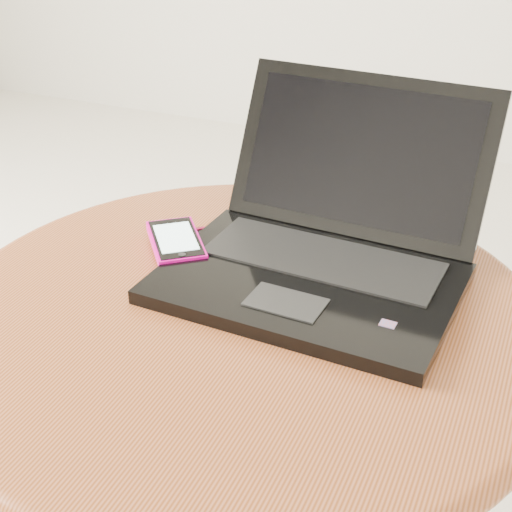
% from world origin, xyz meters
% --- Properties ---
extents(table, '(0.70, 0.70, 0.55)m').
position_xyz_m(table, '(0.09, 0.03, 0.44)').
color(table, '#582711').
rests_on(table, ground).
extents(laptop, '(0.35, 0.35, 0.20)m').
position_xyz_m(laptop, '(0.15, 0.14, 0.59)').
color(laptop, black).
rests_on(laptop, table).
extents(phone_black, '(0.11, 0.11, 0.01)m').
position_xyz_m(phone_black, '(-0.01, 0.12, 0.56)').
color(phone_black, black).
rests_on(phone_black, table).
extents(phone_pink, '(0.12, 0.12, 0.01)m').
position_xyz_m(phone_pink, '(-0.03, 0.11, 0.57)').
color(phone_pink, '#E50493').
rests_on(phone_pink, phone_black).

